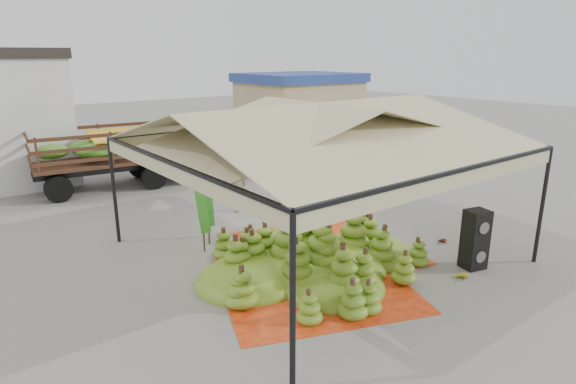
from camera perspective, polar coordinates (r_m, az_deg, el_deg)
ground at (r=13.25m, az=3.33°, el=-6.98°), size 90.00×90.00×0.00m
canopy_tent at (r=12.34m, az=3.58°, el=7.26°), size 8.10×8.10×4.00m
building_tan at (r=28.75m, az=1.32°, el=9.88°), size 6.30×5.30×4.10m
tarp_left at (r=11.42m, az=3.00°, el=-10.92°), size 5.39×5.27×0.01m
tarp_right at (r=13.49m, az=4.56°, el=-6.55°), size 4.99×5.14×0.01m
banana_heap at (r=12.04m, az=3.52°, el=-6.01°), size 6.80×5.83×1.33m
hand_yellow_a at (r=13.23m, az=14.38°, el=-6.99°), size 0.58×0.51×0.23m
hand_yellow_b at (r=12.31m, az=19.84°, el=-9.34°), size 0.50×0.43×0.21m
hand_red_a at (r=14.38m, az=17.70°, el=-5.48°), size 0.46×0.42×0.17m
hand_red_b at (r=13.42m, az=10.81°, el=-6.43°), size 0.63×0.61×0.22m
hand_green at (r=12.07m, az=10.05°, el=-9.17°), size 0.41×0.35×0.17m
hanging_bunches at (r=12.13m, az=10.01°, el=3.62°), size 4.74×0.24×0.20m
speaker_stack at (r=12.84m, az=21.29°, el=-5.25°), size 0.65×0.60×1.51m
banana_leaves at (r=13.85m, az=-9.72°, el=-6.16°), size 0.96×1.36×3.70m
vendor at (r=16.26m, az=-5.84°, el=0.79°), size 0.73×0.54×1.84m
truck_left at (r=20.51m, az=-17.47°, el=5.07°), size 7.47×3.33×2.48m
truck_right at (r=24.19m, az=-0.18°, el=7.59°), size 8.02×4.42×2.61m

